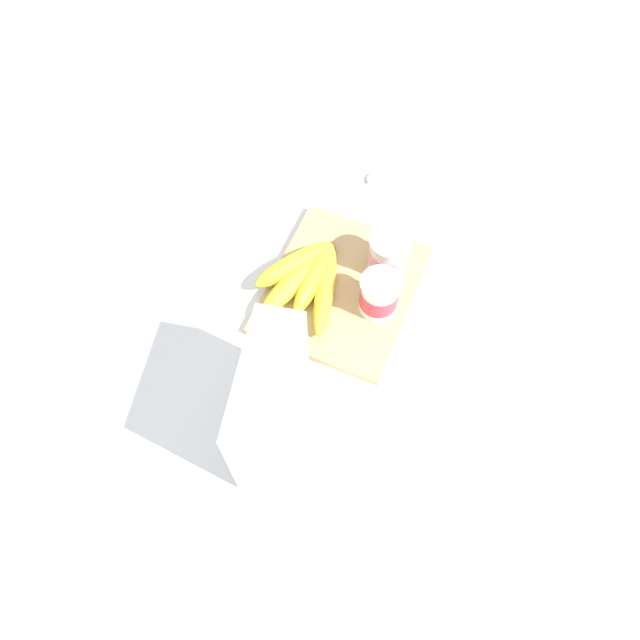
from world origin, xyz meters
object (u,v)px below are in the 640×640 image
object	(u,v)px
cereal_box	(268,405)
yogurt_cup_front	(388,254)
yogurt_cup_back	(379,295)
spoon	(365,186)
cutting_board	(342,290)
banana_bunch	(306,277)

from	to	relation	value
cereal_box	yogurt_cup_front	bearing A→B (deg)	158.36
yogurt_cup_back	spoon	bearing A→B (deg)	-154.34
cereal_box	spoon	xyz separation A→B (m)	(-0.51, -0.04, -0.12)
spoon	yogurt_cup_front	bearing A→B (deg)	32.40
yogurt_cup_front	yogurt_cup_back	bearing A→B (deg)	10.02
cutting_board	spoon	size ratio (longest dim) A/B	2.15
banana_bunch	cutting_board	bearing A→B (deg)	103.88
yogurt_cup_front	yogurt_cup_back	size ratio (longest dim) A/B	1.02
yogurt_cup_front	spoon	xyz separation A→B (m)	(-0.16, -0.10, -0.05)
cutting_board	yogurt_cup_back	xyz separation A→B (m)	(0.01, 0.07, 0.05)
yogurt_cup_front	banana_bunch	xyz separation A→B (m)	(0.09, -0.12, -0.02)
cutting_board	yogurt_cup_back	distance (m)	0.09
cereal_box	banana_bunch	world-z (taller)	cereal_box
yogurt_cup_back	spoon	distance (m)	0.28
cereal_box	banana_bunch	bearing A→B (deg)	-179.65
cutting_board	yogurt_cup_back	bearing A→B (deg)	80.89
yogurt_cup_front	spoon	bearing A→B (deg)	-147.60
yogurt_cup_front	yogurt_cup_back	distance (m)	0.08
yogurt_cup_back	banana_bunch	xyz separation A→B (m)	(0.00, -0.13, -0.02)
cereal_box	yogurt_cup_front	world-z (taller)	cereal_box
cutting_board	yogurt_cup_front	xyz separation A→B (m)	(-0.07, 0.06, 0.05)
cereal_box	yogurt_cup_front	distance (m)	0.36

